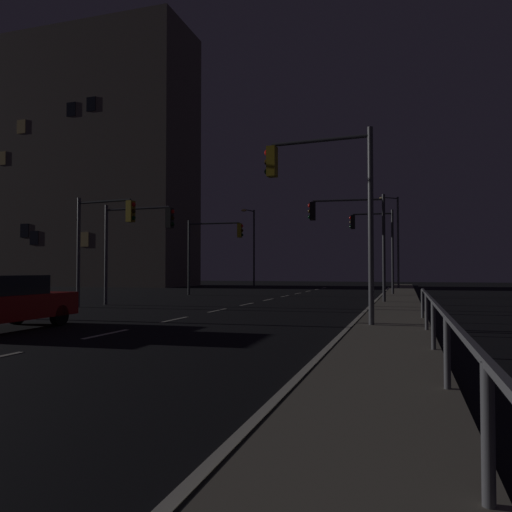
% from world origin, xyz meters
% --- Properties ---
extents(ground_plane, '(112.00, 112.00, 0.00)m').
position_xyz_m(ground_plane, '(0.00, 17.50, 0.00)').
color(ground_plane, black).
rests_on(ground_plane, ground).
extents(sidewalk_right, '(2.07, 77.00, 0.14)m').
position_xyz_m(sidewalk_right, '(7.30, 17.50, 0.07)').
color(sidewalk_right, gray).
rests_on(sidewalk_right, ground).
extents(lane_markings_center, '(0.14, 50.00, 0.01)m').
position_xyz_m(lane_markings_center, '(0.00, 21.00, 0.01)').
color(lane_markings_center, silver).
rests_on(lane_markings_center, ground).
extents(lane_edge_line, '(0.14, 53.00, 0.01)m').
position_xyz_m(lane_edge_line, '(6.02, 22.50, 0.01)').
color(lane_edge_line, silver).
rests_on(lane_edge_line, ground).
extents(car, '(1.95, 4.45, 1.57)m').
position_xyz_m(car, '(-3.32, 8.77, 0.82)').
color(car, '#B71414').
rests_on(car, ground).
extents(traffic_light_mid_left, '(3.89, 0.63, 5.43)m').
position_xyz_m(traffic_light_mid_left, '(4.98, 22.81, 3.97)').
color(traffic_light_mid_left, '#38383D').
rests_on(traffic_light_mid_left, sidewalk_right).
extents(traffic_light_overhead_east, '(4.02, 0.43, 5.20)m').
position_xyz_m(traffic_light_overhead_east, '(-5.02, 28.60, 3.67)').
color(traffic_light_overhead_east, '#2D3033').
rests_on(traffic_light_overhead_east, ground).
extents(traffic_light_near_left, '(2.93, 0.41, 5.66)m').
position_xyz_m(traffic_light_near_left, '(5.66, 31.34, 4.06)').
color(traffic_light_near_left, '#38383D').
rests_on(traffic_light_near_left, sidewalk_right).
extents(traffic_light_far_right, '(3.89, 0.36, 4.98)m').
position_xyz_m(traffic_light_far_right, '(-4.88, 18.49, 3.52)').
color(traffic_light_far_right, '#4C4C51').
rests_on(traffic_light_far_right, ground).
extents(traffic_light_far_center, '(3.36, 0.46, 5.76)m').
position_xyz_m(traffic_light_far_center, '(5.36, 12.22, 4.15)').
color(traffic_light_far_center, '#4C4C51').
rests_on(traffic_light_far_center, sidewalk_right).
extents(traffic_light_far_left, '(3.24, 0.51, 5.11)m').
position_xyz_m(traffic_light_far_left, '(-5.53, 16.72, 3.57)').
color(traffic_light_far_left, '#4C4C51').
rests_on(traffic_light_far_left, ground).
extents(street_lamp_median, '(1.68, 1.46, 8.19)m').
position_xyz_m(street_lamp_median, '(6.81, 42.64, 5.01)').
color(street_lamp_median, '#4C4C51').
rests_on(street_lamp_median, sidewalk_right).
extents(street_lamp_across_street, '(0.81, 2.15, 7.81)m').
position_xyz_m(street_lamp_across_street, '(-6.95, 43.64, 4.68)').
color(street_lamp_across_street, '#38383D').
rests_on(street_lamp_across_street, ground).
extents(barrier_fence, '(0.09, 16.79, 0.98)m').
position_xyz_m(barrier_fence, '(8.19, 6.35, 0.88)').
color(barrier_fence, '#59595E').
rests_on(barrier_fence, sidewalk_right).
extents(building_distant, '(23.69, 8.59, 28.43)m').
position_xyz_m(building_distant, '(-26.74, 44.74, 14.21)').
color(building_distant, '#6B6056').
rests_on(building_distant, ground).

